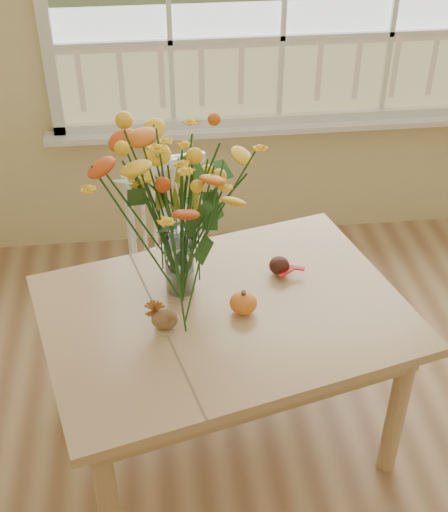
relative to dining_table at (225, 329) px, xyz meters
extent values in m
cube|color=white|center=(0.46, 1.42, 0.11)|extent=(2.42, 0.12, 0.03)
cube|color=tan|center=(0.00, 0.00, 0.07)|extent=(1.44, 1.18, 0.04)
cube|color=tan|center=(0.00, 0.00, 0.00)|extent=(1.29, 1.03, 0.10)
cylinder|color=tan|center=(-0.43, -0.48, -0.27)|extent=(0.07, 0.07, 0.63)
cylinder|color=tan|center=(-0.61, 0.22, -0.27)|extent=(0.07, 0.07, 0.63)
cylinder|color=tan|center=(0.61, -0.22, -0.27)|extent=(0.07, 0.07, 0.63)
cylinder|color=tan|center=(0.43, 0.48, -0.27)|extent=(0.07, 0.07, 0.63)
cube|color=white|center=(-0.11, 0.62, -0.18)|extent=(0.52, 0.51, 0.05)
cube|color=white|center=(-0.18, 0.76, 0.04)|extent=(0.37, 0.21, 0.45)
cylinder|color=white|center=(-0.18, 0.43, -0.39)|extent=(0.03, 0.03, 0.38)
cylinder|color=white|center=(-0.31, 0.68, -0.39)|extent=(0.03, 0.03, 0.38)
cylinder|color=white|center=(0.09, 0.57, -0.39)|extent=(0.03, 0.03, 0.38)
cylinder|color=white|center=(-0.04, 0.82, -0.39)|extent=(0.03, 0.03, 0.38)
cylinder|color=white|center=(-0.15, 0.14, 0.21)|extent=(0.11, 0.11, 0.24)
ellipsoid|color=orange|center=(0.06, -0.02, 0.13)|extent=(0.10, 0.10, 0.08)
cylinder|color=#CCB78C|center=(-0.21, -0.08, 0.10)|extent=(0.07, 0.07, 0.01)
ellipsoid|color=brown|center=(-0.21, -0.08, 0.14)|extent=(0.10, 0.08, 0.07)
ellipsoid|color=#38160F|center=(0.23, 0.19, 0.13)|extent=(0.08, 0.08, 0.07)
camera|label=1|loc=(-0.22, -1.83, 1.65)|focal=48.00mm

